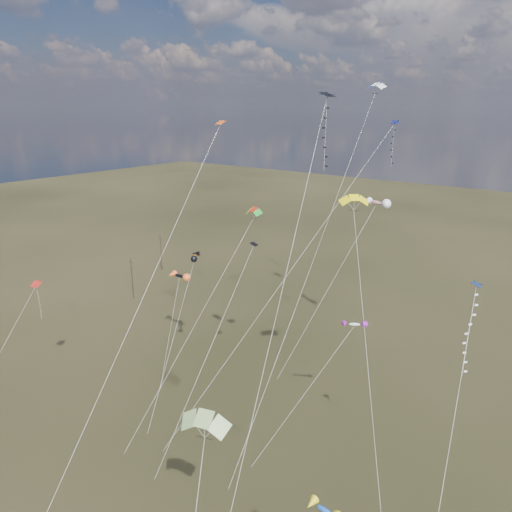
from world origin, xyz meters
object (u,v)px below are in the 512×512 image
Objects in this scene: novelty_black_orange at (179,276)px; utility_pole_near at (132,278)px; utility_pole_far at (161,252)px; parafoil_yellow at (355,199)px; diamond_black_high at (319,157)px.

utility_pole_near is at bearing 159.87° from novelty_black_orange.
parafoil_yellow reaches higher than utility_pole_far.
utility_pole_near is at bearing -60.26° from utility_pole_far.
parafoil_yellow is at bearing -2.65° from novelty_black_orange.
diamond_black_high reaches higher than novelty_black_orange.
novelty_black_orange reaches higher than utility_pole_near.
diamond_black_high is 32.76m from novelty_black_orange.
utility_pole_near is 0.65× the size of novelty_black_orange.
diamond_black_high is 7.77m from parafoil_yellow.
utility_pole_near is 0.30× the size of parafoil_yellow.
diamond_black_high is 1.33× the size of parafoil_yellow.
diamond_black_high reaches higher than utility_pole_near.
parafoil_yellow is at bearing -22.50° from utility_pole_far.
novelty_black_orange is (-26.28, 1.22, -14.18)m from parafoil_yellow.
diamond_black_high is 2.87× the size of novelty_black_orange.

